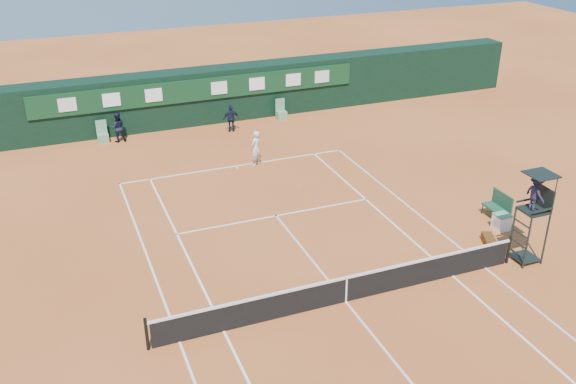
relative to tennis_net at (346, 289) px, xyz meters
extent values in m
plane|color=#C3612E|center=(0.00, 0.00, -0.51)|extent=(90.00, 90.00, 0.00)
cube|color=silver|center=(0.00, 11.88, -0.50)|extent=(11.05, 0.08, 0.01)
cube|color=silver|center=(5.49, 0.00, -0.50)|extent=(0.08, 23.85, 0.01)
cube|color=white|center=(-5.49, 0.00, -0.50)|extent=(0.08, 23.85, 0.01)
cube|color=white|center=(4.12, 0.00, -0.50)|extent=(0.08, 23.85, 0.01)
cube|color=white|center=(-4.12, 0.00, -0.50)|extent=(0.08, 23.85, 0.01)
cube|color=white|center=(0.00, 6.40, -0.50)|extent=(8.31, 0.08, 0.01)
cube|color=silver|center=(0.00, 0.00, -0.50)|extent=(0.08, 12.88, 0.01)
cube|color=white|center=(0.00, 11.73, -0.50)|extent=(0.08, 0.30, 0.01)
cube|color=black|center=(0.00, 0.00, -0.06)|extent=(12.60, 0.04, 0.90)
cube|color=white|center=(0.00, 0.00, 0.42)|extent=(12.80, 0.06, 0.08)
cube|color=silver|center=(0.00, 0.00, -0.05)|extent=(0.06, 0.05, 0.92)
cylinder|color=black|center=(6.40, 0.00, 0.04)|extent=(0.10, 0.10, 1.10)
cylinder|color=black|center=(-6.40, 0.00, 0.04)|extent=(0.10, 0.10, 1.10)
cube|color=black|center=(0.00, 18.75, 0.99)|extent=(40.00, 1.50, 3.00)
cube|color=#0F371C|center=(0.00, 17.94, 1.59)|extent=(18.00, 0.10, 1.20)
cube|color=silver|center=(-7.00, 17.87, 1.59)|extent=(0.90, 0.04, 0.70)
cube|color=white|center=(-4.80, 17.87, 1.59)|extent=(0.90, 0.04, 0.70)
cube|color=white|center=(-2.60, 17.87, 1.59)|extent=(0.90, 0.04, 0.70)
cube|color=white|center=(1.00, 17.87, 1.59)|extent=(0.90, 0.04, 0.70)
cube|color=white|center=(3.20, 17.87, 1.59)|extent=(0.90, 0.04, 0.70)
cube|color=white|center=(5.40, 17.87, 1.59)|extent=(0.90, 0.04, 0.70)
cube|color=silver|center=(7.20, 17.87, 1.59)|extent=(0.90, 0.04, 0.70)
cube|color=#5C8D67|center=(-5.50, 17.45, -0.28)|extent=(0.55, 0.50, 0.46)
cube|color=#61946D|center=(-5.50, 17.67, 0.29)|extent=(0.55, 0.06, 0.70)
cube|color=#629668|center=(4.50, 17.45, -0.28)|extent=(0.55, 0.50, 0.46)
cube|color=#578664|center=(4.50, 17.67, 0.29)|extent=(0.55, 0.06, 0.70)
cylinder|color=black|center=(6.70, -0.51, 0.49)|extent=(0.07, 0.07, 2.00)
cylinder|color=black|center=(6.70, 0.29, 0.49)|extent=(0.07, 0.07, 2.00)
cylinder|color=black|center=(7.50, -0.51, 0.49)|extent=(0.07, 0.07, 2.00)
cylinder|color=black|center=(7.50, 0.29, 0.49)|extent=(0.07, 0.07, 2.00)
cube|color=black|center=(7.10, -0.11, 1.53)|extent=(0.85, 0.85, 0.08)
cube|color=black|center=(7.50, -0.11, 1.94)|extent=(0.06, 0.85, 0.80)
cube|color=black|center=(7.10, -0.53, 1.74)|extent=(0.85, 0.05, 0.06)
cube|color=black|center=(7.10, 0.31, 1.74)|extent=(0.85, 0.05, 0.06)
cylinder|color=black|center=(7.50, -0.51, 2.39)|extent=(0.04, 0.04, 1.00)
cylinder|color=black|center=(7.50, 0.29, 2.39)|extent=(0.04, 0.04, 1.00)
cube|color=black|center=(7.15, -0.11, 2.89)|extent=(0.95, 0.95, 0.04)
cube|color=black|center=(7.10, -0.11, -0.36)|extent=(0.80, 0.80, 0.05)
cube|color=black|center=(6.70, -0.11, -0.11)|extent=(0.04, 0.80, 0.04)
cube|color=black|center=(6.70, -0.11, 0.29)|extent=(0.04, 0.80, 0.04)
cube|color=black|center=(6.70, -0.11, 0.69)|extent=(0.04, 0.80, 0.04)
cube|color=black|center=(6.70, -0.11, 1.09)|extent=(0.04, 0.80, 0.04)
imported|color=black|center=(7.05, -0.11, 2.21)|extent=(0.47, 0.82, 1.28)
cube|color=#1B452E|center=(8.17, 2.92, -0.06)|extent=(0.55, 1.20, 0.08)
cube|color=#1A412D|center=(8.42, 2.92, 0.29)|extent=(0.06, 1.20, 0.60)
cylinder|color=black|center=(7.95, 2.37, -0.30)|extent=(0.04, 0.04, 0.41)
cylinder|color=black|center=(8.39, 2.37, -0.30)|extent=(0.04, 0.04, 0.41)
cylinder|color=black|center=(7.95, 3.47, -0.30)|extent=(0.04, 0.04, 0.41)
cylinder|color=black|center=(8.39, 3.47, -0.30)|extent=(0.04, 0.04, 0.41)
cube|color=black|center=(6.62, 1.31, -0.35)|extent=(0.69, 0.95, 0.33)
cube|color=white|center=(7.81, 2.12, -0.21)|extent=(0.55, 0.55, 0.60)
cube|color=#5D8E68|center=(7.81, 2.12, 0.11)|extent=(0.57, 0.57, 0.05)
sphere|color=#A9C72E|center=(1.89, 8.55, -0.47)|extent=(0.07, 0.07, 0.07)
imported|color=silver|center=(0.96, 11.66, 0.36)|extent=(0.75, 0.71, 1.73)
imported|color=black|center=(-4.72, 17.26, 0.29)|extent=(0.80, 0.64, 1.60)
imported|color=black|center=(1.22, 16.50, 0.24)|extent=(0.91, 0.45, 1.50)
camera|label=1|loc=(-8.08, -15.29, 11.77)|focal=40.00mm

